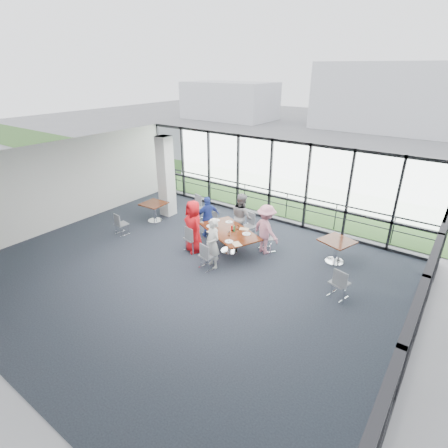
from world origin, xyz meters
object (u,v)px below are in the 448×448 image
Objects in this scene: chair_main_end at (207,223)px; chair_spare_la at (122,224)px; diner_far_left at (242,217)px; chair_main_nl at (192,238)px; side_table_right at (337,244)px; diner_end at (208,217)px; main_table at (229,234)px; chair_spare_r at (339,283)px; side_table_left at (154,206)px; chair_main_nr at (207,256)px; chair_main_fr at (268,238)px; chair_spare_lb at (196,207)px; diner_near_right at (213,243)px; diner_far_right at (266,229)px; chair_main_fl at (249,226)px; diner_near_left at (194,227)px; structural_column at (166,177)px.

chair_spare_la is at bearing -31.73° from chair_main_end.
chair_main_nl is (-0.83, -1.70, -0.40)m from diner_far_left.
side_table_right is 4.43m from diner_end.
main_table is 3.80m from chair_spare_r.
side_table_left is 1.06× the size of chair_main_nr.
diner_far_left reaches higher than diner_end.
chair_main_nl is (-4.09, -2.04, -0.19)m from side_table_right.
side_table_right is at bearing 8.66° from side_table_left.
chair_main_nr is (-2.99, -2.63, -0.21)m from side_table_right.
chair_main_fr is 1.11× the size of chair_spare_la.
chair_spare_la is 0.92× the size of chair_spare_lb.
diner_near_right is at bearing 64.22° from chair_main_end.
side_table_right is at bearing 28.59° from chair_spare_la.
chair_main_fr is (0.98, 0.80, -0.19)m from main_table.
diner_far_left is (-0.19, 1.02, 0.20)m from main_table.
chair_main_fr reaches higher than chair_spare_lb.
side_table_left is 1.56m from chair_spare_la.
diner_near_right is 1.91m from diner_far_right.
chair_spare_la is at bearing -92.96° from side_table_left.
side_table_right is 1.30× the size of chair_main_fl.
chair_spare_lb is (-1.73, 2.18, -0.44)m from diner_near_left.
side_table_left is at bearing 62.16° from chair_spare_lb.
chair_main_fl reaches higher than chair_main_end.
side_table_left is 7.63m from chair_spare_r.
diner_far_left reaches higher than main_table.
diner_end is (2.55, 0.17, 0.12)m from side_table_left.
diner_near_right is (3.97, -1.40, 0.16)m from side_table_left.
chair_main_fl is at bearing -170.83° from chair_spare_lb.
diner_near_right is 0.94× the size of diner_far_left.
diner_near_right reaches higher than chair_spare_lb.
structural_column is 1.28m from side_table_left.
chair_main_nl reaches higher than chair_main_nr.
chair_main_fr is (2.25, 0.31, -0.30)m from diner_end.
diner_near_right is 1.29m from chair_main_nl.
diner_near_right reaches higher than chair_main_nl.
chair_spare_lb is (-1.29, 0.92, 0.02)m from chair_main_end.
diner_far_left is 1.02× the size of diner_far_right.
diner_far_left is 1.97× the size of chair_main_nr.
side_table_right is 4.58m from chair_main_nl.
diner_far_left is 1.21m from diner_end.
diner_near_right is at bearing -57.63° from main_table.
diner_end is 2.29m from chair_main_fr.
chair_main_nr is (1.10, -0.58, -0.02)m from chair_main_nl.
chair_main_nr is 0.97× the size of chair_spare_r.
diner_end reaches higher than chair_main_fl.
diner_far_right is (0.84, 1.72, 0.04)m from diner_near_right.
chair_spare_lb reaches higher than chair_main_fl.
chair_main_fl is at bearing 13.95° from side_table_left.
chair_spare_r is (3.78, -0.38, -0.20)m from main_table.
chair_spare_la is (-0.01, -2.38, -1.19)m from structural_column.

